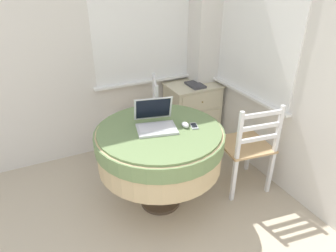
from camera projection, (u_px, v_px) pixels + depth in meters
corner_room_shell at (176, 59)px, 2.36m from camera, size 4.48×4.62×2.55m
round_dining_table at (160, 145)px, 2.49m from camera, size 1.06×1.06×0.77m
laptop at (155, 122)px, 2.42m from camera, size 0.37×0.36×0.23m
computer_mouse at (185, 125)px, 2.43m from camera, size 0.05×0.08×0.04m
cell_phone at (194, 126)px, 2.45m from camera, size 0.08×0.12×0.01m
dining_chair_near_back_window at (143, 119)px, 3.27m from camera, size 0.55×0.55×0.91m
dining_chair_near_right_window at (247, 147)px, 2.76m from camera, size 0.49×0.49×0.91m
corner_cabinet at (192, 113)px, 3.62m from camera, size 0.60×0.46×0.72m
book_on_cabinet at (195, 85)px, 3.41m from camera, size 0.15×0.25×0.02m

